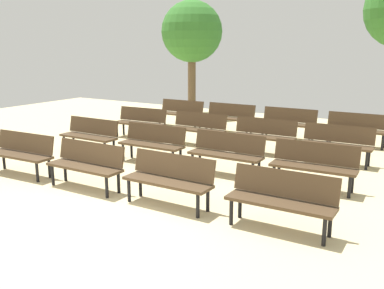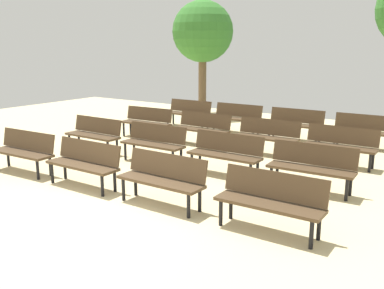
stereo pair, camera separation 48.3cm
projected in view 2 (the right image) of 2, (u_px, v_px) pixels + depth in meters
ground_plane at (53, 225)px, 6.59m from camera, size 24.00×24.00×0.00m
bench_r0_c0 at (24, 149)px, 9.25m from camera, size 1.62×0.56×0.87m
bench_r0_c1 at (85, 161)px, 8.29m from camera, size 1.60×0.49×0.87m
bench_r0_c2 at (163, 176)px, 7.32m from camera, size 1.60×0.48×0.87m
bench_r0_c3 at (271, 198)px, 6.27m from camera, size 1.61×0.51×0.87m
bench_r1_c0 at (94, 132)px, 11.00m from camera, size 1.60×0.49×0.87m
bench_r1_c1 at (154, 141)px, 10.04m from camera, size 1.61×0.52×0.87m
bench_r1_c2 at (226, 152)px, 9.03m from camera, size 1.61×0.50×0.87m
bench_r1_c3 at (312, 165)px, 8.04m from camera, size 1.62×0.57×0.87m
bench_r2_c0 at (147, 120)px, 12.76m from camera, size 1.63×0.57×0.87m
bench_r2_c1 at (203, 127)px, 11.76m from camera, size 1.60×0.48×0.87m
bench_r2_c2 at (268, 134)px, 10.75m from camera, size 1.62×0.53×0.87m
bench_r2_c3 at (341, 143)px, 9.77m from camera, size 1.61×0.52×0.87m
bench_r3_c0 at (189, 111)px, 14.47m from camera, size 1.61×0.50×0.87m
bench_r3_c1 at (237, 116)px, 13.53m from camera, size 1.61×0.50×0.87m
bench_r3_c2 at (295, 122)px, 12.48m from camera, size 1.61×0.51×0.87m
bench_r3_c3 at (364, 129)px, 11.45m from camera, size 1.61×0.52×0.87m
tree_2 at (203, 32)px, 16.65m from camera, size 2.36×2.36×4.38m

